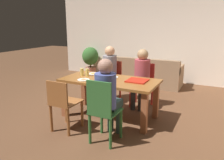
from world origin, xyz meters
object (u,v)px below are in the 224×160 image
Objects in this scene: person_2 at (109,70)px; couch at (142,74)px; potted_plant at (90,59)px; chair_3 at (63,104)px; plate_1 at (84,79)px; dining_table at (110,86)px; chair_2 at (111,79)px; drinking_glass_0 at (87,72)px; chair_0 at (103,110)px; drinking_glass_1 at (82,72)px; chair_1 at (143,83)px; person_1 at (141,73)px; plate_2 at (112,77)px; pizza_box_0 at (137,81)px; plate_0 at (94,73)px; person_0 at (107,93)px.

person_2 is 0.57× the size of couch.
chair_3 is at bearing -64.62° from potted_plant.
person_2 reaches higher than plate_1.
dining_table is 0.81× the size of couch.
chair_2 reaches higher than drinking_glass_0.
chair_0 is 1.38m from drinking_glass_1.
plate_1 is (-0.74, -1.13, 0.25)m from chair_1.
dining_table is 1.00m from chair_2.
drinking_glass_0 is at bearing -140.45° from person_1.
chair_0 reaches higher than chair_1.
chair_2 is at bearing 116.85° from plate_2.
chair_0 is at bearing -48.13° from drinking_glass_0.
plate_2 is (0.38, -0.75, 0.26)m from chair_2.
person_1 is at bearing -39.68° from potted_plant.
couch is at bearing 82.24° from chair_2.
dining_table is 1.98× the size of chair_2.
person_2 reaches higher than drinking_glass_1.
chair_1 reaches higher than dining_table.
potted_plant is (-1.73, 1.91, 0.08)m from chair_2.
pizza_box_0 is at bearing -36.59° from person_2.
plate_0 is at bearing -97.31° from couch.
chair_2 is 0.94× the size of potted_plant.
drinking_glass_1 is at bearing -123.75° from plate_0.
chair_1 is (-0.00, 1.63, -0.25)m from person_0.
chair_3 is 1.09m from plate_2.
chair_2 is at bearing 138.23° from pizza_box_0.
drinking_glass_1 reaches higher than couch.
chair_0 is (0.35, -0.90, -0.09)m from dining_table.
chair_1 is 1.38m from plate_1.
chair_0 is 1.12× the size of chair_3.
person_0 reaches higher than person_1.
potted_plant is (-1.63, 2.77, -0.24)m from drinking_glass_0.
chair_3 is at bearing -116.14° from dining_table.
drinking_glass_0 is at bearing -135.72° from chair_1.
chair_1 is 1.32m from drinking_glass_1.
drinking_glass_0 is at bearing 5.28° from drinking_glass_1.
person_0 is at bearing -63.61° from person_2.
potted_plant is (-2.49, 3.72, 0.05)m from chair_0.
pizza_box_0 is 3.79m from potted_plant.
chair_2 is at bearing 178.19° from chair_1.
chair_1 is at bearing 37.38° from plate_0.
plate_1 is (-0.74, -1.00, 0.02)m from person_1.
person_1 is 0.76m from person_2.
plate_0 is at bearing 99.66° from plate_1.
chair_1 is 1.67m from couch.
plate_0 is (-0.83, 1.15, 0.22)m from chair_0.
chair_1 is at bearing 44.28° from drinking_glass_0.
chair_0 is 4.47m from potted_plant.
person_1 is (0.00, -0.13, 0.24)m from chair_1.
plate_0 is at bearing 93.82° from chair_3.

